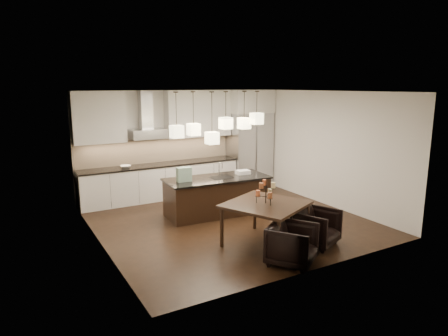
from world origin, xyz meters
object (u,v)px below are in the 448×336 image
island_body (217,196)px  armchair_right (316,227)px  refrigerator (249,150)px  armchair_left (292,244)px  dining_table (265,224)px

island_body → armchair_right: 2.64m
refrigerator → island_body: 2.83m
island_body → armchair_left: size_ratio=3.09×
island_body → armchair_left: 2.97m
armchair_left → island_body: bearing=52.0°
refrigerator → dining_table: bearing=-119.4°
dining_table → refrigerator: bearing=36.0°
dining_table → island_body: bearing=62.7°
refrigerator → armchair_right: size_ratio=2.87×
island_body → armchair_right: bearing=-70.7°
refrigerator → dining_table: 4.47m
refrigerator → dining_table: size_ratio=1.62×
island_body → armchair_left: (-0.20, -2.96, -0.07)m
refrigerator → armchair_right: bearing=-107.4°
dining_table → armchair_left: bearing=-121.4°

